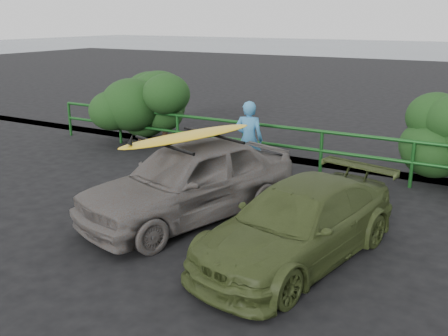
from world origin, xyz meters
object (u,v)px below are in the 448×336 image
Objects in this scene: guardrail at (281,147)px; man at (249,140)px; olive_vehicle at (298,223)px; sedan at (190,180)px; surfboard at (189,136)px.

guardrail is 1.17m from man.
man reaches higher than guardrail.
man is (-2.44, 3.20, 0.31)m from olive_vehicle.
sedan is 0.81m from surfboard.
surfboard is (0.17, -2.65, 0.65)m from man.
guardrail is at bearing 128.92° from olive_vehicle.
sedan is at bearing 79.52° from man.
man is at bearing 112.00° from sedan.
guardrail is 3.72m from sedan.
olive_vehicle is 1.39× the size of surfboard.
man is (-0.33, -1.07, 0.35)m from guardrail.
surfboard is (-0.00, 0.00, 0.81)m from sedan.
guardrail is 3.59× the size of olive_vehicle.
sedan is 1.49× the size of surfboard.
guardrail is 8.01× the size of man.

